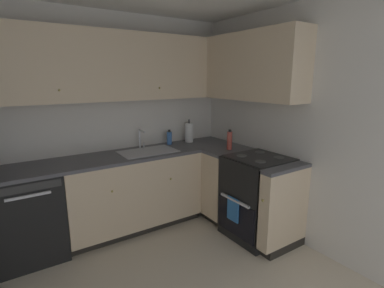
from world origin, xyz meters
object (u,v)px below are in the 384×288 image
object	(u,v)px
dishwasher	(29,216)
oil_bottle	(230,140)
soap_bottle	(169,138)
paper_towel_roll	(189,133)
oven_range	(258,197)

from	to	relation	value
dishwasher	oil_bottle	size ratio (longest dim) A/B	3.64
soap_bottle	oil_bottle	distance (m)	0.80
paper_towel_roll	oil_bottle	distance (m)	0.65
soap_bottle	oil_bottle	world-z (taller)	oil_bottle
dishwasher	oil_bottle	distance (m)	2.28
oven_range	paper_towel_roll	xyz separation A→B (m)	(-0.19, 1.11, 0.58)
soap_bottle	paper_towel_roll	bearing A→B (deg)	-3.89
oven_range	dishwasher	bearing A→B (deg)	156.40
soap_bottle	oil_bottle	xyz separation A→B (m)	(0.47, -0.65, 0.03)
oil_bottle	dishwasher	bearing A→B (deg)	167.83
dishwasher	soap_bottle	xyz separation A→B (m)	(1.69, 0.18, 0.56)
dishwasher	soap_bottle	bearing A→B (deg)	6.10
soap_bottle	oil_bottle	bearing A→B (deg)	-54.02
dishwasher	oil_bottle	xyz separation A→B (m)	(2.16, -0.47, 0.58)
dishwasher	oven_range	bearing A→B (deg)	-23.60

